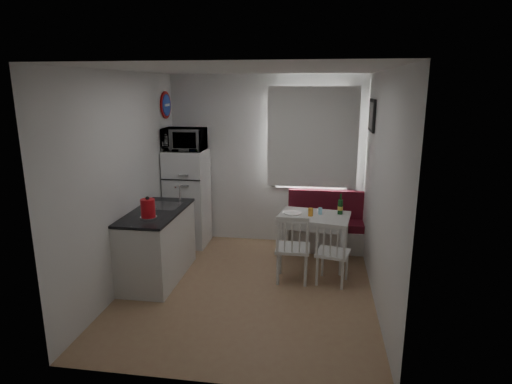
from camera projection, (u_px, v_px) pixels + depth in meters
The scene contains 22 objects.
floor at pixel (248, 288), 5.27m from camera, with size 3.00×3.50×0.02m, color #A67A58.
ceiling at pixel (247, 69), 4.64m from camera, with size 3.00×3.50×0.02m, color white.
wall_back at pixel (266, 161), 6.64m from camera, with size 3.00×0.02×2.60m, color white.
wall_front at pixel (209, 237), 3.28m from camera, with size 3.00×0.02×2.60m, color white.
wall_left at pixel (125, 182), 5.17m from camera, with size 0.02×3.50×2.60m, color white.
wall_right at pixel (381, 190), 4.74m from camera, with size 0.02×3.50×2.60m, color white.
window at pixel (312, 141), 6.43m from camera, with size 1.22×0.06×1.47m, color white.
curtain at pixel (312, 138), 6.35m from camera, with size 1.35×0.02×1.50m, color white.
kitchen_counter at pixel (158, 244), 5.48m from camera, with size 0.62×1.32×1.16m.
wall_sign at pixel (166, 105), 6.35m from camera, with size 0.40×0.40×0.03m, color #1B3DA6.
picture_frame at pixel (372, 115), 5.62m from camera, with size 0.04×0.52×0.42m, color black.
bench at pixel (326, 230), 6.51m from camera, with size 1.23×0.47×0.88m.
dining_table at pixel (314, 221), 5.86m from camera, with size 1.03×0.79×0.71m.
chair_left at pixel (292, 242), 5.28m from camera, with size 0.42×0.40×0.48m.
chair_right at pixel (333, 247), 5.23m from camera, with size 0.46×0.45×0.44m.
fridge at pixel (188, 198), 6.60m from camera, with size 0.60×0.60×1.49m, color white.
microwave at pixel (184, 139), 6.34m from camera, with size 0.60×0.41×0.33m, color white.
kettle at pixel (148, 208), 5.00m from camera, with size 0.20×0.20×0.27m, color red.
wine_bottle at pixel (340, 204), 5.85m from camera, with size 0.07×0.07×0.29m, color #16471D, non-canonical shape.
drinking_glass_orange at pixel (311, 212), 5.79m from camera, with size 0.07×0.07×0.11m, color orange.
drinking_glass_blue at pixel (320, 211), 5.87m from camera, with size 0.06×0.06×0.09m, color #90D9F4.
plate at pixel (292, 213), 5.90m from camera, with size 0.25×0.25×0.02m, color white.
Camera 1 is at (0.82, -4.76, 2.43)m, focal length 30.00 mm.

